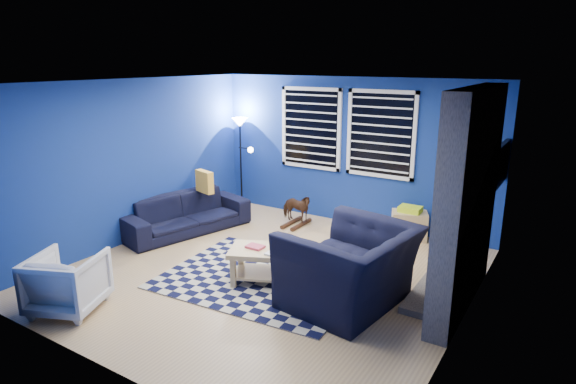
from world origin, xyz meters
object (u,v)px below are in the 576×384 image
(sofa, at_px, (185,214))
(armchair_big, at_px, (350,267))
(tv, at_px, (500,165))
(floor_lamp, at_px, (241,135))
(armchair_bent, at_px, (67,282))
(cabinet, at_px, (409,225))
(coffee_table, at_px, (268,258))
(rocking_horse, at_px, (296,208))

(sofa, xyz_separation_m, armchair_big, (3.35, -0.81, 0.15))
(sofa, bearing_deg, armchair_big, -88.25)
(tv, relative_size, floor_lamp, 0.58)
(armchair_bent, relative_size, cabinet, 1.17)
(sofa, distance_m, floor_lamp, 1.96)
(sofa, distance_m, cabinet, 3.64)
(floor_lamp, bearing_deg, coffee_table, -47.15)
(tv, bearing_deg, armchair_big, -118.02)
(sofa, xyz_separation_m, coffee_table, (2.24, -0.85, 0.02))
(sofa, height_order, rocking_horse, sofa)
(armchair_big, height_order, rocking_horse, armchair_big)
(rocking_horse, height_order, coffee_table, rocking_horse)
(sofa, xyz_separation_m, rocking_horse, (1.41, 1.22, 0.01))
(sofa, bearing_deg, tv, -57.74)
(armchair_big, xyz_separation_m, floor_lamp, (-3.41, 2.43, 0.94))
(tv, bearing_deg, coffee_table, -135.61)
(tv, distance_m, sofa, 4.85)
(armchair_bent, bearing_deg, rocking_horse, -123.34)
(armchair_bent, bearing_deg, sofa, -97.97)
(tv, distance_m, floor_lamp, 4.58)
(armchair_bent, height_order, coffee_table, armchair_bent)
(coffee_table, distance_m, floor_lamp, 3.55)
(coffee_table, bearing_deg, rocking_horse, 111.90)
(sofa, height_order, cabinet, sofa)
(armchair_bent, distance_m, floor_lamp, 4.45)
(sofa, relative_size, armchair_bent, 2.84)
(sofa, xyz_separation_m, cabinet, (3.26, 1.63, -0.07))
(rocking_horse, xyz_separation_m, coffee_table, (0.83, -2.07, 0.01))
(rocking_horse, distance_m, cabinet, 1.90)
(rocking_horse, bearing_deg, cabinet, -78.30)
(tv, height_order, cabinet, tv)
(tv, height_order, armchair_bent, tv)
(tv, bearing_deg, cabinet, 168.78)
(tv, bearing_deg, rocking_horse, -177.10)
(sofa, bearing_deg, coffee_table, -95.53)
(cabinet, bearing_deg, coffee_table, -135.48)
(armchair_bent, xyz_separation_m, rocking_horse, (0.70, 3.85, -0.02))
(armchair_big, distance_m, cabinet, 2.45)
(armchair_bent, bearing_deg, floor_lamp, -102.83)
(coffee_table, bearing_deg, cabinet, 67.68)
(rocking_horse, bearing_deg, armchair_big, -136.88)
(armchair_bent, xyz_separation_m, cabinet, (2.55, 4.25, -0.10))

